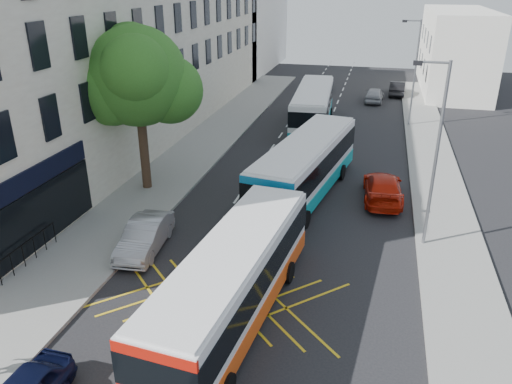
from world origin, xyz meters
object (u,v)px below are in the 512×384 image
Objects in this scene: bus_far at (313,107)px; bus_near at (233,281)px; street_tree at (137,77)px; parked_car_silver at (145,236)px; distant_car_dark at (397,88)px; distant_car_grey at (320,84)px; bus_mid at (306,167)px; distant_car_silver at (375,95)px; lamp_far at (414,68)px; red_hatchback at (383,188)px; lamp_near at (435,148)px.

bus_near is at bearing -91.83° from bus_far.
street_tree is 8.92m from parked_car_silver.
street_tree is 32.16m from distant_car_dark.
distant_car_grey is at bearing 98.47° from bus_near.
bus_far is at bearing 105.99° from bus_mid.
distant_car_silver is 4.13m from distant_car_dark.
lamp_far is 15.90m from red_hatchback.
lamp_far is 0.75× the size of bus_near.
lamp_far is at bearing -51.59° from distant_car_grey.
bus_mid is (-5.92, -15.71, -2.96)m from lamp_far.
bus_mid is 27.60m from distant_car_dark.
lamp_near is at bearing -90.00° from lamp_far.
bus_far is (-0.68, 24.59, 0.12)m from bus_near.
bus_far reaches higher than bus_mid.
bus_far reaches higher than bus_near.
distant_car_silver is (-1.06, 23.15, -0.02)m from red_hatchback.
red_hatchback is 26.70m from distant_car_dark.
bus_far is (-7.37, -2.40, -2.95)m from lamp_far.
lamp_near is 1.00× the size of lamp_far.
lamp_far is (0.00, 20.00, 0.00)m from lamp_near.
parked_car_silver is (-5.88, -7.61, -0.98)m from bus_mid.
distant_car_silver is (3.86, 34.83, -0.86)m from bus_near.
bus_far is at bearing 66.68° from distant_car_dark.
lamp_far is at bearing 49.19° from street_tree.
bus_near reaches higher than distant_car_silver.
distant_car_grey is at bearing -79.35° from red_hatchback.
street_tree is 15.10m from lamp_near.
parked_car_silver is at bearing -164.25° from lamp_near.
parked_car_silver is at bearing 77.75° from distant_car_silver.
distant_car_grey is (3.20, 35.43, -0.05)m from parked_car_silver.
lamp_near reaches higher than distant_car_silver.
street_tree is 1.10× the size of lamp_near.
street_tree is 1.10× the size of lamp_far.
distant_car_dark is at bearing 60.74° from bus_far.
distant_car_grey is at bearing -2.76° from distant_car_dark.
bus_near is (-6.69, -26.99, -3.07)m from lamp_far.
lamp_near is at bearing -11.40° from street_tree.
lamp_far reaches higher than bus_far.
street_tree reaches higher than lamp_near.
distant_car_dark is at bearing -117.35° from distant_car_silver.
bus_far is at bearing 97.26° from bus_near.
bus_far is 14.10m from red_hatchback.
bus_mid is 2.72× the size of distant_car_dark.
lamp_near is 12.87m from parked_car_silver.
bus_far is 2.69× the size of distant_car_dark.
lamp_near is at bearing 99.60° from distant_car_silver.
red_hatchback is 1.07× the size of distant_car_grey.
lamp_near is 0.70× the size of bus_mid.
distant_car_dark is (14.01, 28.40, -5.60)m from street_tree.
lamp_near is at bearing -26.14° from bus_mid.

